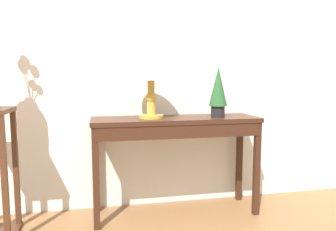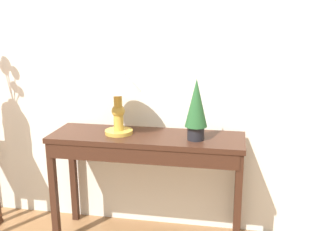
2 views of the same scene
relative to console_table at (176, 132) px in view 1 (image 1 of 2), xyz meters
The scene contains 4 objects.
back_wall_with_art 0.79m from the console_table, 102.74° to the left, with size 9.00×0.10×2.80m.
console_table is the anchor object (origin of this frame).
table_lamp 0.50m from the console_table, behind, with size 0.32×0.32×0.47m.
potted_plant_on_console 0.47m from the console_table, ahead, with size 0.14×0.14×0.40m.
Camera 1 is at (-0.51, -1.41, 1.10)m, focal length 34.56 mm.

